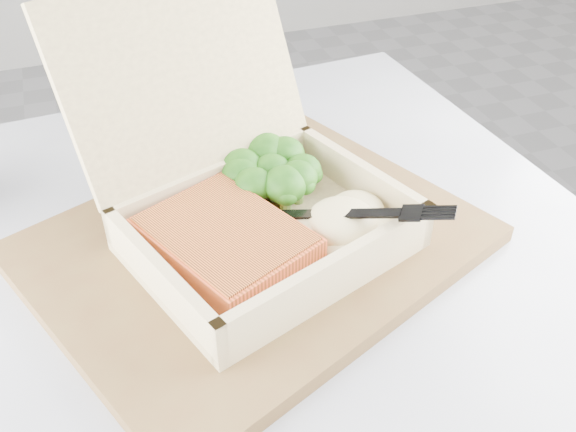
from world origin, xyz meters
name	(u,v)px	position (x,y,z in m)	size (l,w,h in m)	color
floor	(488,398)	(0.00, 0.00, 0.00)	(4.00, 4.00, 0.00)	#99999F
cafe_table	(231,422)	(-0.59, -0.24, 0.54)	(0.84, 0.84, 0.72)	black
serving_tray	(255,243)	(-0.54, -0.19, 0.73)	(0.39, 0.31, 0.02)	brown
takeout_container	(240,180)	(-0.55, -0.17, 0.79)	(0.30, 0.32, 0.21)	tan
salmon_fillet	(226,243)	(-0.58, -0.22, 0.77)	(0.11, 0.14, 0.03)	#FE6331
broccoli_pile	(272,176)	(-0.51, -0.14, 0.77)	(0.10, 0.10, 0.04)	#327B1B
mashed_potatoes	(342,223)	(-0.47, -0.23, 0.77)	(0.10, 0.09, 0.04)	#D0C487
plastic_fork	(316,209)	(-0.50, -0.22, 0.78)	(0.14, 0.11, 0.03)	black
receipt	(183,151)	(-0.57, 0.00, 0.73)	(0.08, 0.14, 0.00)	white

